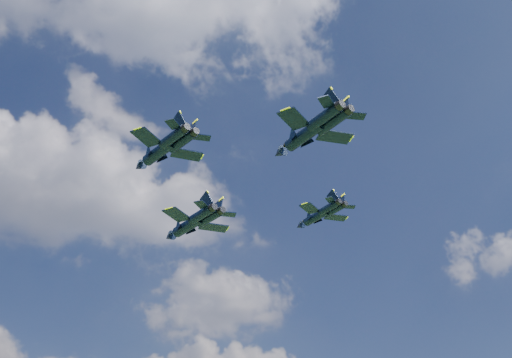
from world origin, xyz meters
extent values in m
cylinder|color=black|center=(-4.36, 16.27, 56.84)|extent=(6.69, 10.11, 2.07)
cone|color=black|center=(-7.50, 22.16, 56.84)|extent=(3.13, 3.56, 1.95)
ellipsoid|color=brown|center=(-6.15, 19.62, 57.47)|extent=(2.54, 3.43, 0.94)
cube|color=black|center=(-6.93, 12.29, 56.84)|extent=(5.69, 5.97, 0.21)
cube|color=black|center=(0.37, 16.19, 56.84)|extent=(5.58, 3.53, 0.21)
cube|color=black|center=(-3.05, 7.46, 56.84)|extent=(2.97, 3.25, 0.16)
cube|color=black|center=(2.23, 10.27, 56.84)|extent=(2.76, 1.73, 0.16)
cube|color=black|center=(-1.96, 9.08, 58.45)|extent=(2.32, 2.68, 3.46)
cube|color=black|center=(0.27, 10.27, 58.45)|extent=(1.92, 3.34, 3.46)
cylinder|color=black|center=(-11.48, -5.83, 58.52)|extent=(6.28, 9.13, 1.89)
cone|color=black|center=(-14.46, -0.54, 58.52)|extent=(2.89, 3.25, 1.78)
ellipsoid|color=brown|center=(-13.18, -2.82, 59.10)|extent=(2.37, 3.11, 0.86)
cube|color=black|center=(-13.73, -9.51, 58.52)|extent=(5.13, 5.46, 0.19)
cube|color=black|center=(-7.16, -5.80, 58.52)|extent=(5.13, 3.33, 0.19)
cube|color=black|center=(-10.09, -13.83, 58.52)|extent=(2.68, 2.96, 0.15)
cube|color=black|center=(-5.35, -11.15, 58.52)|extent=(2.55, 1.63, 0.15)
cube|color=black|center=(-9.13, -12.32, 59.99)|extent=(2.17, 2.39, 3.15)
cube|color=black|center=(-7.13, -11.19, 59.99)|extent=(1.77, 3.02, 3.15)
cylinder|color=black|center=(18.17, 7.58, 56.67)|extent=(4.58, 7.69, 1.55)
cone|color=black|center=(16.13, 12.12, 56.67)|extent=(2.25, 2.64, 1.46)
ellipsoid|color=brown|center=(17.01, 10.16, 57.15)|extent=(1.77, 2.59, 0.70)
cube|color=black|center=(16.05, 4.74, 56.67)|extent=(4.35, 4.40, 0.15)
cube|color=black|center=(21.69, 7.28, 56.67)|extent=(4.03, 2.38, 0.15)
cube|color=black|center=(18.70, 0.94, 56.67)|extent=(2.28, 2.42, 0.12)
cube|color=black|center=(22.78, 2.77, 56.67)|extent=(2.14, 1.42, 0.12)
cube|color=black|center=(19.59, 2.10, 57.88)|extent=(1.60, 2.10, 2.59)
cube|color=black|center=(21.32, 2.87, 57.88)|extent=(1.40, 2.53, 2.59)
cylinder|color=black|center=(9.83, -15.20, 58.37)|extent=(5.97, 9.94, 2.00)
cone|color=black|center=(7.15, -9.33, 58.37)|extent=(2.92, 3.41, 1.89)
ellipsoid|color=brown|center=(8.31, -11.86, 58.98)|extent=(2.31, 3.35, 0.91)
cube|color=black|center=(7.10, -18.88, 58.37)|extent=(5.62, 5.70, 0.20)
cube|color=black|center=(14.39, -15.57, 58.37)|extent=(5.23, 3.11, 0.20)
cube|color=black|center=(10.56, -23.78, 58.37)|extent=(2.95, 3.13, 0.16)
cube|color=black|center=(15.82, -21.39, 58.37)|extent=(2.77, 1.83, 0.16)
cube|color=black|center=(11.71, -22.28, 59.93)|extent=(2.09, 2.71, 3.35)
cube|color=black|center=(13.93, -21.27, 59.93)|extent=(1.82, 3.27, 3.35)
camera|label=1|loc=(-13.48, -92.64, 3.62)|focal=45.00mm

